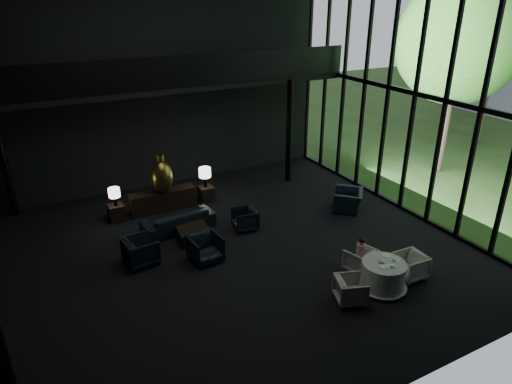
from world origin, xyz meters
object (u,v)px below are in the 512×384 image
table_lamp_left (114,193)px  child (361,248)px  window_armchair (348,197)px  dining_table (383,277)px  bronze_urn (162,176)px  dining_chair_west (351,290)px  side_table_left (116,212)px  lounge_armchair_west (141,248)px  console (163,200)px  lounge_armchair_south (205,246)px  dining_chair_north (360,259)px  dining_chair_east (410,265)px  sofa (178,216)px  table_lamp_right (205,173)px  side_table_right (206,194)px  coffee_table (193,234)px  lounge_armchair_east (245,219)px

table_lamp_left → child: (5.14, -6.06, -0.27)m
window_armchair → dining_table: 4.61m
bronze_urn → dining_chair_west: bronze_urn is taller
bronze_urn → dining_chair_west: (2.48, -6.97, -0.97)m
window_armchair → dining_table: window_armchair is taller
side_table_left → lounge_armchair_west: bearing=-89.4°
console → bronze_urn: bearing=-90.0°
lounge_armchair_south → dining_chair_north: lounge_armchair_south is taller
side_table_left → dining_chair_east: 9.28m
sofa → lounge_armchair_west: (-1.55, -1.39, -0.01)m
lounge_armchair_west → dining_table: lounge_armchair_west is taller
table_lamp_right → sofa: size_ratio=0.29×
side_table_right → dining_chair_west: size_ratio=0.82×
table_lamp_left → sofa: (1.58, -1.54, -0.51)m
sofa → window_armchair: size_ratio=2.26×
console → sofa: bearing=-90.6°
side_table_right → coffee_table: size_ratio=0.59×
side_table_left → window_armchair: bearing=-22.1°
table_lamp_right → table_lamp_left: bearing=-177.5°
side_table_right → lounge_armchair_west: size_ratio=0.57×
lounge_armchair_east → dining_chair_east: 5.16m
dining_chair_east → dining_chair_west: bearing=-85.4°
table_lamp_right → bronze_urn: bearing=-174.3°
side_table_left → table_lamp_left: (0.00, -0.08, 0.72)m
lounge_armchair_south → window_armchair: bearing=2.5°
bronze_urn → dining_chair_east: bearing=-56.8°
sofa → lounge_armchair_south: (0.08, -2.09, -0.02)m
table_lamp_right → lounge_armchair_east: (0.28, -2.60, -0.69)m
lounge_armchair_south → dining_chair_east: bearing=-41.5°
bronze_urn → lounge_armchair_south: size_ratio=1.47×
console → lounge_armchair_west: 3.42m
lounge_armchair_east → dining_chair_east: (2.63, -4.44, 0.00)m
dining_chair_north → lounge_armchair_west: bearing=-46.7°
side_table_left → coffee_table: size_ratio=0.59×
sofa → lounge_armchair_west: size_ratio=2.59×
lounge_armchair_west → child: (5.11, -3.13, 0.24)m
dining_chair_east → table_lamp_right: bearing=-155.5°
window_armchair → dining_chair_north: size_ratio=1.60×
console → coffee_table: (0.15, -2.49, -0.15)m
side_table_right → lounge_armchair_south: (-1.54, -3.73, 0.19)m
lounge_armchair_east → lounge_armchair_south: 2.16m
lounge_armchair_west → child: child is taller
bronze_urn → lounge_armchair_south: (0.06, -3.60, -0.83)m
side_table_left → dining_chair_west: (4.08, -7.07, 0.06)m
dining_chair_east → child: child is taller
lounge_armchair_west → window_armchair: bearing=-96.6°
sofa → coffee_table: size_ratio=2.70×
table_lamp_left → sofa: bearing=-44.1°
sofa → dining_table: 6.48m
dining_chair_west → dining_chair_east: bearing=-67.9°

